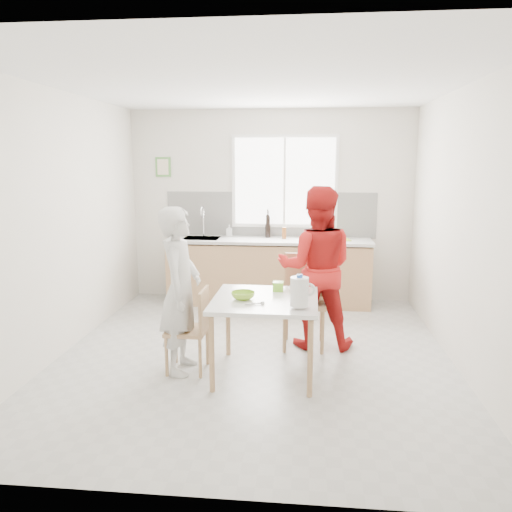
{
  "coord_description": "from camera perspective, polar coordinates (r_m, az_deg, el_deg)",
  "views": [
    {
      "loc": [
        0.5,
        -4.88,
        2.0
      ],
      "look_at": [
        -0.0,
        0.2,
        1.01
      ],
      "focal_mm": 35.0,
      "sensor_mm": 36.0,
      "label": 1
    }
  ],
  "objects": [
    {
      "name": "green_box",
      "position": [
        4.87,
        2.55,
        -3.49
      ],
      "size": [
        0.1,
        0.1,
        0.09
      ],
      "primitive_type": "cube",
      "rotation": [
        0.0,
        0.0,
        -0.01
      ],
      "color": "#80D230",
      "rests_on": "dining_table"
    },
    {
      "name": "spoon",
      "position": [
        4.42,
        -0.24,
        -5.47
      ],
      "size": [
        0.15,
        0.06,
        0.01
      ],
      "primitive_type": "cylinder",
      "rotation": [
        0.0,
        1.57,
        0.34
      ],
      "color": "#A5A5AA",
      "rests_on": "dining_table"
    },
    {
      "name": "person_white",
      "position": [
        4.75,
        -8.62,
        -3.93
      ],
      "size": [
        0.39,
        0.58,
        1.58
      ],
      "primitive_type": "imported",
      "rotation": [
        0.0,
        0.0,
        1.56
      ],
      "color": "silver",
      "rests_on": "ground"
    },
    {
      "name": "chair_far",
      "position": [
        5.45,
        5.55,
        -4.57
      ],
      "size": [
        0.47,
        0.47,
        1.0
      ],
      "rotation": [
        0.0,
        0.0,
        -0.01
      ],
      "color": "tan",
      "rests_on": "ground"
    },
    {
      "name": "room_shell",
      "position": [
        4.92,
        -0.19,
        6.78
      ],
      "size": [
        4.5,
        4.5,
        4.5
      ],
      "color": "silver",
      "rests_on": "ground"
    },
    {
      "name": "milk_jug",
      "position": [
        4.3,
        5.04,
        -4.05
      ],
      "size": [
        0.22,
        0.16,
        0.28
      ],
      "rotation": [
        0.0,
        0.0,
        -0.01
      ],
      "color": "white",
      "rests_on": "dining_table"
    },
    {
      "name": "jar_amber",
      "position": [
        6.95,
        3.23,
        2.64
      ],
      "size": [
        0.06,
        0.06,
        0.16
      ],
      "primitive_type": "cylinder",
      "color": "brown",
      "rests_on": "kitchen_counter"
    },
    {
      "name": "person_red",
      "position": [
        5.36,
        6.89,
        -1.34
      ],
      "size": [
        0.85,
        0.67,
        1.74
      ],
      "primitive_type": "imported",
      "rotation": [
        0.0,
        0.0,
        3.13
      ],
      "color": "red",
      "rests_on": "ground"
    },
    {
      "name": "chair_left",
      "position": [
        4.82,
        -7.2,
        -7.96
      ],
      "size": [
        0.38,
        0.38,
        0.81
      ],
      "rotation": [
        0.0,
        0.0,
        -1.58
      ],
      "color": "tan",
      "rests_on": "ground"
    },
    {
      "name": "wine_bottle_b",
      "position": [
        7.04,
        1.38,
        3.34
      ],
      "size": [
        0.07,
        0.07,
        0.3
      ],
      "primitive_type": "cylinder",
      "color": "black",
      "rests_on": "kitchen_counter"
    },
    {
      "name": "backsplash",
      "position": [
        7.18,
        1.65,
        4.73
      ],
      "size": [
        3.0,
        0.02,
        0.65
      ],
      "primitive_type": "cube",
      "color": "white",
      "rests_on": "room_shell"
    },
    {
      "name": "bowl_green",
      "position": [
        4.59,
        -1.49,
        -4.54
      ],
      "size": [
        0.22,
        0.22,
        0.07
      ],
      "primitive_type": "imported",
      "rotation": [
        0.0,
        0.0,
        -0.01
      ],
      "color": "#8BC32D",
      "rests_on": "dining_table"
    },
    {
      "name": "cutting_board",
      "position": [
        6.93,
        9.21,
        1.87
      ],
      "size": [
        0.39,
        0.31,
        0.01
      ],
      "primitive_type": "cube",
      "rotation": [
        0.0,
        0.0,
        0.18
      ],
      "color": "#9DBB2B",
      "rests_on": "kitchen_counter"
    },
    {
      "name": "ground",
      "position": [
        5.29,
        -0.18,
        -11.26
      ],
      "size": [
        4.5,
        4.5,
        0.0
      ],
      "primitive_type": "plane",
      "color": "#B7B7B2",
      "rests_on": "ground"
    },
    {
      "name": "bowl_white",
      "position": [
        4.84,
        4.89,
        -3.87
      ],
      "size": [
        0.2,
        0.2,
        0.05
      ],
      "primitive_type": "imported",
      "rotation": [
        0.0,
        0.0,
        -0.01
      ],
      "color": "white",
      "rests_on": "dining_table"
    },
    {
      "name": "wine_bottle_a",
      "position": [
        7.08,
        1.33,
        3.46
      ],
      "size": [
        0.07,
        0.07,
        0.32
      ],
      "primitive_type": "cylinder",
      "color": "black",
      "rests_on": "kitchen_counter"
    },
    {
      "name": "picture_frame",
      "position": [
        7.4,
        -10.58,
        9.97
      ],
      "size": [
        0.22,
        0.03,
        0.28
      ],
      "color": "#539342",
      "rests_on": "room_shell"
    },
    {
      "name": "window",
      "position": [
        7.12,
        3.28,
        8.5
      ],
      "size": [
        1.5,
        0.06,
        1.3
      ],
      "color": "white",
      "rests_on": "room_shell"
    },
    {
      "name": "dining_table",
      "position": [
        4.65,
        1.06,
        -5.76
      ],
      "size": [
        0.98,
        0.98,
        0.74
      ],
      "rotation": [
        0.0,
        0.0,
        -0.01
      ],
      "color": "white",
      "rests_on": "ground"
    },
    {
      "name": "kitchen_counter",
      "position": [
        7.03,
        1.41,
        -2.08
      ],
      "size": [
        2.84,
        0.64,
        1.37
      ],
      "color": "tan",
      "rests_on": "ground"
    },
    {
      "name": "soap_bottle",
      "position": [
        7.16,
        -3.08,
        2.92
      ],
      "size": [
        0.08,
        0.08,
        0.17
      ],
      "primitive_type": "imported",
      "rotation": [
        0.0,
        0.0,
        -0.02
      ],
      "color": "#999999",
      "rests_on": "kitchen_counter"
    }
  ]
}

